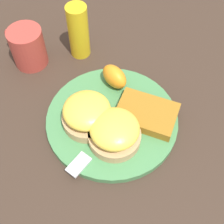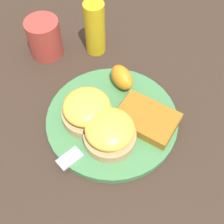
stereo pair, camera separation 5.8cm
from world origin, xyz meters
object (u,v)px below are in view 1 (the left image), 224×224
object	(u,v)px
orange_wedge	(114,77)
fork	(104,136)
sandwich_benedict_right	(115,132)
cup	(27,47)
hashbrown_patty	(147,114)
sandwich_benedict_left	(87,114)
condiment_bottle	(78,31)

from	to	relation	value
orange_wedge	fork	size ratio (longest dim) A/B	0.28
sandwich_benedict_right	fork	size ratio (longest dim) A/B	0.44
fork	cup	distance (m)	0.26
fork	cup	world-z (taller)	cup
hashbrown_patty	cup	world-z (taller)	cup
cup	sandwich_benedict_left	bearing A→B (deg)	162.45
fork	cup	size ratio (longest dim) A/B	2.14
sandwich_benedict_right	hashbrown_patty	bearing A→B (deg)	-106.09
sandwich_benedict_left	cup	xyz separation A→B (m)	(0.21, -0.07, 0.00)
fork	hashbrown_patty	bearing A→B (deg)	-116.36
sandwich_benedict_left	condiment_bottle	distance (m)	0.20
orange_wedge	sandwich_benedict_right	bearing A→B (deg)	123.88
sandwich_benedict_right	hashbrown_patty	size ratio (longest dim) A/B	0.85
sandwich_benedict_left	sandwich_benedict_right	bearing A→B (deg)	176.21
hashbrown_patty	fork	world-z (taller)	hashbrown_patty
cup	condiment_bottle	size ratio (longest dim) A/B	0.82
orange_wedge	condiment_bottle	size ratio (longest dim) A/B	0.49
sandwich_benedict_left	hashbrown_patty	bearing A→B (deg)	-139.83
sandwich_benedict_left	fork	bearing A→B (deg)	166.92
orange_wedge	cup	size ratio (longest dim) A/B	0.59
cup	condiment_bottle	world-z (taller)	condiment_bottle
condiment_bottle	fork	bearing A→B (deg)	137.93
sandwich_benedict_left	condiment_bottle	xyz separation A→B (m)	(0.13, -0.15, 0.02)
sandwich_benedict_left	hashbrown_patty	world-z (taller)	sandwich_benedict_left
orange_wedge	cup	world-z (taller)	cup
fork	sandwich_benedict_left	bearing A→B (deg)	-13.08
orange_wedge	hashbrown_patty	bearing A→B (deg)	160.68
hashbrown_patty	orange_wedge	bearing A→B (deg)	-19.32
sandwich_benedict_right	condiment_bottle	xyz separation A→B (m)	(0.19, -0.15, 0.02)
hashbrown_patty	condiment_bottle	distance (m)	0.23
sandwich_benedict_left	orange_wedge	bearing A→B (deg)	-84.38
sandwich_benedict_right	cup	world-z (taller)	cup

